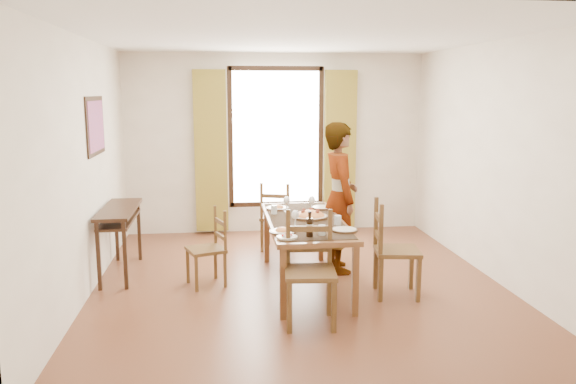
{
  "coord_description": "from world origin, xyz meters",
  "views": [
    {
      "loc": [
        -0.84,
        -5.98,
        2.13
      ],
      "look_at": [
        -0.08,
        0.29,
        1.0
      ],
      "focal_mm": 35.0,
      "sensor_mm": 36.0,
      "label": 1
    }
  ],
  "objects": [
    {
      "name": "tumbler_c",
      "position": [
        0.12,
        -0.76,
        0.81
      ],
      "size": [
        0.07,
        0.07,
        0.1
      ],
      "primitive_type": "cylinder",
      "color": "silver",
      "rests_on": "dining_table"
    },
    {
      "name": "plate_ne",
      "position": [
        0.37,
        0.49,
        0.78
      ],
      "size": [
        0.27,
        0.27,
        0.05
      ],
      "primitive_type": null,
      "color": "silver",
      "rests_on": "dining_table"
    },
    {
      "name": "chair_east",
      "position": [
        0.94,
        -0.48,
        0.47
      ],
      "size": [
        0.51,
        0.51,
        1.02
      ],
      "rotation": [
        0.0,
        0.0,
        1.43
      ],
      "color": "brown",
      "rests_on": "ground"
    },
    {
      "name": "wine_glass_c",
      "position": [
        -0.09,
        0.35,
        0.85
      ],
      "size": [
        0.08,
        0.08,
        0.18
      ],
      "primitive_type": null,
      "color": "white",
      "rests_on": "dining_table"
    },
    {
      "name": "chair_north",
      "position": [
        -0.09,
        1.4,
        0.44
      ],
      "size": [
        0.53,
        0.53,
        0.94
      ],
      "rotation": [
        0.0,
        0.0,
        2.82
      ],
      "color": "brown",
      "rests_on": "ground"
    },
    {
      "name": "chair_west",
      "position": [
        -0.99,
        0.09,
        0.4
      ],
      "size": [
        0.48,
        0.48,
        0.86
      ],
      "rotation": [
        0.0,
        0.0,
        -1.23
      ],
      "color": "brown",
      "rests_on": "ground"
    },
    {
      "name": "caprese_plate",
      "position": [
        -0.23,
        -0.82,
        0.78
      ],
      "size": [
        0.2,
        0.2,
        0.04
      ],
      "primitive_type": null,
      "color": "silver",
      "rests_on": "dining_table"
    },
    {
      "name": "tumbler_b",
      "position": [
        -0.25,
        0.25,
        0.81
      ],
      "size": [
        0.07,
        0.07,
        0.1
      ],
      "primitive_type": "cylinder",
      "color": "silver",
      "rests_on": "dining_table"
    },
    {
      "name": "man",
      "position": [
        0.55,
        0.43,
        0.89
      ],
      "size": [
        0.7,
        0.5,
        1.78
      ],
      "primitive_type": "imported",
      "rotation": [
        0.0,
        0.0,
        1.62
      ],
      "color": "gray",
      "rests_on": "ground"
    },
    {
      "name": "room_shell",
      "position": [
        -0.0,
        0.13,
        1.54
      ],
      "size": [
        4.6,
        5.1,
        2.74
      ],
      "color": "white",
      "rests_on": "ground"
    },
    {
      "name": "pasta_platter",
      "position": [
        0.13,
        0.0,
        0.81
      ],
      "size": [
        0.4,
        0.4,
        0.1
      ],
      "primitive_type": null,
      "color": "#B13816",
      "rests_on": "dining_table"
    },
    {
      "name": "dining_table",
      "position": [
        0.07,
        -0.06,
        0.69
      ],
      "size": [
        0.81,
        1.96,
        0.76
      ],
      "color": "brown",
      "rests_on": "ground"
    },
    {
      "name": "plate_sw",
      "position": [
        -0.24,
        -0.62,
        0.78
      ],
      "size": [
        0.27,
        0.27,
        0.05
      ],
      "primitive_type": null,
      "color": "silver",
      "rests_on": "dining_table"
    },
    {
      "name": "wine_glass_a",
      "position": [
        -0.09,
        -0.43,
        0.85
      ],
      "size": [
        0.08,
        0.08,
        0.18
      ],
      "primitive_type": null,
      "color": "white",
      "rests_on": "dining_table"
    },
    {
      "name": "plate_se",
      "position": [
        0.38,
        -0.62,
        0.78
      ],
      "size": [
        0.27,
        0.27,
        0.05
      ],
      "primitive_type": null,
      "color": "silver",
      "rests_on": "dining_table"
    },
    {
      "name": "chair_south",
      "position": [
        -0.04,
        -1.07,
        0.49
      ],
      "size": [
        0.5,
        0.5,
        1.04
      ],
      "rotation": [
        0.0,
        0.0,
        -0.09
      ],
      "color": "brown",
      "rests_on": "ground"
    },
    {
      "name": "tumbler_a",
      "position": [
        0.37,
        -0.36,
        0.81
      ],
      "size": [
        0.07,
        0.07,
        0.1
      ],
      "primitive_type": "cylinder",
      "color": "silver",
      "rests_on": "dining_table"
    },
    {
      "name": "wine_bottle",
      "position": [
        -0.0,
        -0.8,
        0.88
      ],
      "size": [
        0.07,
        0.07,
        0.25
      ],
      "primitive_type": null,
      "color": "black",
      "rests_on": "dining_table"
    },
    {
      "name": "plate_nw",
      "position": [
        -0.18,
        0.52,
        0.78
      ],
      "size": [
        0.27,
        0.27,
        0.05
      ],
      "primitive_type": null,
      "color": "silver",
      "rests_on": "dining_table"
    },
    {
      "name": "wine_glass_b",
      "position": [
        0.2,
        0.32,
        0.85
      ],
      "size": [
        0.08,
        0.08,
        0.18
      ],
      "primitive_type": null,
      "color": "white",
      "rests_on": "dining_table"
    },
    {
      "name": "ground",
      "position": [
        0.0,
        0.0,
        0.0
      ],
      "size": [
        5.0,
        5.0,
        0.0
      ],
      "primitive_type": "plane",
      "color": "#562E1B",
      "rests_on": "ground"
    },
    {
      "name": "console_table",
      "position": [
        -2.03,
        0.6,
        0.68
      ],
      "size": [
        0.38,
        1.2,
        0.8
      ],
      "color": "black",
      "rests_on": "ground"
    }
  ]
}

